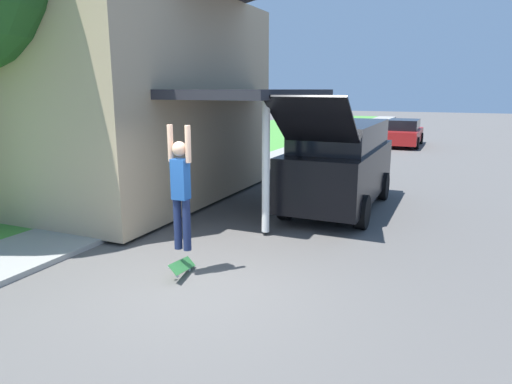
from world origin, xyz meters
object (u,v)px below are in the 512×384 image
at_px(car_down_street, 403,133).
at_px(suv_parked, 340,163).
at_px(skateboard, 182,266).
at_px(skateboarder, 181,187).

bearing_deg(car_down_street, suv_parked, -89.83).
xyz_separation_m(suv_parked, skateboard, (-1.29, -5.31, -1.00)).
relative_size(suv_parked, car_down_street, 1.29).
xyz_separation_m(suv_parked, skateboarder, (-1.29, -5.25, 0.31)).
bearing_deg(skateboard, car_down_street, 86.40).
height_order(car_down_street, skateboard, car_down_street).
relative_size(car_down_street, skateboard, 5.47).
xyz_separation_m(car_down_street, skateboarder, (-1.25, -19.71, 0.79)).
bearing_deg(skateboarder, suv_parked, 76.22).
xyz_separation_m(suv_parked, car_down_street, (-0.04, 14.46, -0.48)).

